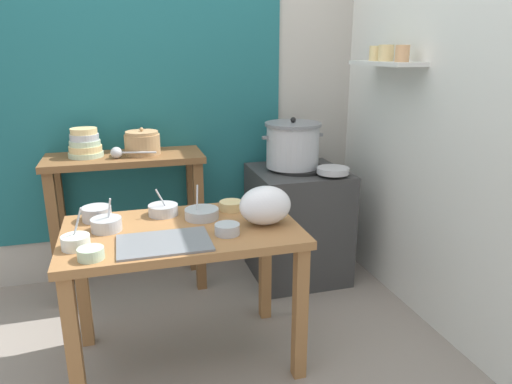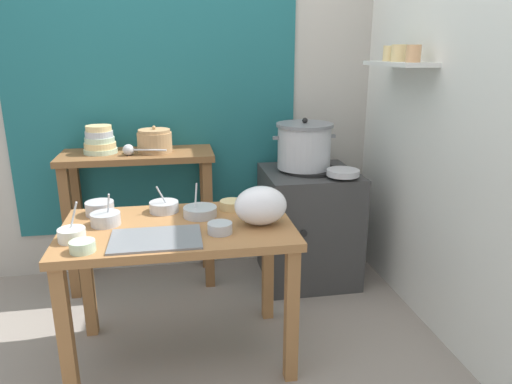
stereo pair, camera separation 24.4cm
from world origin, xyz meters
TOP-DOWN VIEW (x-y plane):
  - ground_plane at (0.00, 0.00)m, footprint 9.00×9.00m
  - wall_back at (0.08, 1.10)m, footprint 4.40×0.12m
  - wall_right at (1.40, 0.20)m, footprint 0.30×3.20m
  - prep_table at (-0.04, -0.05)m, footprint 1.10×0.66m
  - back_shelf_table at (-0.27, 0.83)m, footprint 0.96×0.40m
  - stove_block at (0.84, 0.70)m, footprint 0.60×0.61m
  - steamer_pot at (0.80, 0.72)m, footprint 0.42×0.37m
  - clay_pot at (-0.16, 0.83)m, footprint 0.22×0.22m
  - bowl_stack_enamel at (-0.50, 0.85)m, footprint 0.21×0.21m
  - ladle at (-0.31, 0.75)m, footprint 0.27×0.09m
  - serving_tray at (-0.14, -0.22)m, footprint 0.40×0.28m
  - plastic_bag at (0.36, -0.11)m, footprint 0.25×0.19m
  - wide_pan at (0.98, 0.49)m, footprint 0.20×0.20m
  - prep_bowl_0 at (0.08, 0.06)m, footprint 0.17×0.17m
  - prep_bowl_1 at (-0.38, 0.02)m, footprint 0.14×0.14m
  - prep_bowl_2 at (-0.50, -0.16)m, footprint 0.12×0.12m
  - prep_bowl_3 at (0.15, -0.18)m, footprint 0.11×0.11m
  - prep_bowl_4 at (0.25, 0.14)m, footprint 0.12×0.12m
  - prep_bowl_5 at (-0.10, 0.16)m, footprint 0.15×0.15m
  - prep_bowl_6 at (-0.43, 0.18)m, footprint 0.14×0.14m
  - prep_bowl_7 at (-0.43, -0.29)m, footprint 0.11×0.11m

SIDE VIEW (x-z plane):
  - ground_plane at x=0.00m, z-range 0.00..0.00m
  - stove_block at x=0.84m, z-range -0.01..0.77m
  - prep_table at x=-0.04m, z-range 0.25..0.97m
  - back_shelf_table at x=-0.27m, z-range 0.23..1.13m
  - serving_tray at x=-0.14m, z-range 0.72..0.73m
  - prep_bowl_4 at x=0.25m, z-range 0.72..0.77m
  - prep_bowl_7 at x=-0.43m, z-range 0.72..0.77m
  - prep_bowl_3 at x=0.15m, z-range 0.72..0.77m
  - prep_bowl_0 at x=0.08m, z-range 0.66..0.83m
  - prep_bowl_5 at x=-0.10m, z-range 0.68..0.82m
  - prep_bowl_2 at x=-0.50m, z-range 0.66..0.84m
  - prep_bowl_1 at x=-0.38m, z-range 0.67..0.83m
  - prep_bowl_6 at x=-0.43m, z-range 0.72..0.79m
  - wide_pan at x=0.98m, z-range 0.78..0.82m
  - plastic_bag at x=0.36m, z-range 0.72..0.91m
  - steamer_pot at x=0.80m, z-range 0.76..1.09m
  - ladle at x=-0.31m, z-range 0.90..0.97m
  - clay_pot at x=-0.16m, z-range 0.89..1.06m
  - bowl_stack_enamel at x=-0.50m, z-range 0.89..1.07m
  - wall_right at x=1.40m, z-range 0.00..2.60m
  - wall_back at x=0.08m, z-range 0.00..2.60m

